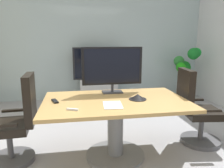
# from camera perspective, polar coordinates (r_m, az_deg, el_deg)

# --- Properties ---
(ground_plane) EXTENTS (7.14, 7.14, 0.00)m
(ground_plane) POSITION_cam_1_polar(r_m,az_deg,el_deg) (2.90, 1.86, -19.34)
(ground_plane) COLOR #99999E
(wall_back_glass_partition) EXTENTS (5.58, 0.10, 3.00)m
(wall_back_glass_partition) POSITION_cam_1_polar(r_m,az_deg,el_deg) (5.52, -4.57, 11.74)
(wall_back_glass_partition) COLOR #9EB2B7
(wall_back_glass_partition) RESTS_ON ground
(conference_table) EXTENTS (1.77, 1.12, 0.76)m
(conference_table) POSITION_cam_1_polar(r_m,az_deg,el_deg) (2.76, 0.89, -8.33)
(conference_table) COLOR #B2894C
(conference_table) RESTS_ON ground
(office_chair_left) EXTENTS (0.61, 0.59, 1.09)m
(office_chair_left) POSITION_cam_1_polar(r_m,az_deg,el_deg) (2.91, -23.80, -10.19)
(office_chair_left) COLOR #4C4C51
(office_chair_left) RESTS_ON ground
(office_chair_right) EXTENTS (0.62, 0.60, 1.09)m
(office_chair_right) POSITION_cam_1_polar(r_m,az_deg,el_deg) (3.35, 21.20, -7.15)
(office_chair_right) COLOR #4C4C51
(office_chair_right) RESTS_ON ground
(tv_monitor) EXTENTS (0.84, 0.18, 0.64)m
(tv_monitor) POSITION_cam_1_polar(r_m,az_deg,el_deg) (3.00, -0.02, 4.45)
(tv_monitor) COLOR #333338
(tv_monitor) RESTS_ON conference_table
(wall_display_unit) EXTENTS (1.20, 0.36, 1.31)m
(wall_display_unit) POSITION_cam_1_polar(r_m,az_deg,el_deg) (5.28, -3.56, 0.20)
(wall_display_unit) COLOR #B7BABC
(wall_display_unit) RESTS_ON ground
(potted_plant) EXTENTS (0.62, 0.70, 1.30)m
(potted_plant) POSITION_cam_1_polar(r_m,az_deg,el_deg) (5.62, 18.83, 3.40)
(potted_plant) COLOR brown
(potted_plant) RESTS_ON ground
(conference_phone) EXTENTS (0.22, 0.22, 0.07)m
(conference_phone) POSITION_cam_1_polar(r_m,az_deg,el_deg) (2.72, 6.78, -3.42)
(conference_phone) COLOR black
(conference_phone) RESTS_ON conference_table
(remote_control) EXTENTS (0.10, 0.18, 0.02)m
(remote_control) POSITION_cam_1_polar(r_m,az_deg,el_deg) (2.70, -14.81, -4.36)
(remote_control) COLOR black
(remote_control) RESTS_ON conference_table
(whiteboard_marker) EXTENTS (0.13, 0.07, 0.02)m
(whiteboard_marker) POSITION_cam_1_polar(r_m,az_deg,el_deg) (2.34, -10.40, -6.60)
(whiteboard_marker) COLOR silver
(whiteboard_marker) RESTS_ON conference_table
(paper_notepad) EXTENTS (0.23, 0.31, 0.01)m
(paper_notepad) POSITION_cam_1_polar(r_m,az_deg,el_deg) (2.47, 0.18, -5.56)
(paper_notepad) COLOR white
(paper_notepad) RESTS_ON conference_table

